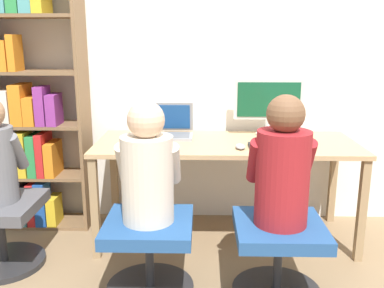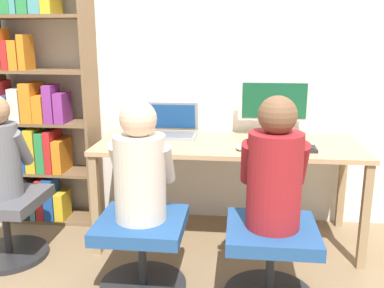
{
  "view_description": "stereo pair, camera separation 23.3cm",
  "coord_description": "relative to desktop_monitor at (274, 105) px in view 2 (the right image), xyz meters",
  "views": [
    {
      "loc": [
        -0.16,
        -2.5,
        1.4
      ],
      "look_at": [
        -0.23,
        0.17,
        0.74
      ],
      "focal_mm": 40.0,
      "sensor_mm": 36.0,
      "label": 1
    },
    {
      "loc": [
        0.07,
        -2.48,
        1.4
      ],
      "look_at": [
        -0.23,
        0.17,
        0.74
      ],
      "focal_mm": 40.0,
      "sensor_mm": 36.0,
      "label": 2
    }
  ],
  "objects": [
    {
      "name": "desk",
      "position": [
        -0.31,
        -0.22,
        -0.3
      ],
      "size": [
        1.78,
        0.7,
        0.71
      ],
      "color": "tan",
      "rests_on": "ground_plane"
    },
    {
      "name": "wall_back",
      "position": [
        -0.31,
        0.19,
        0.36
      ],
      "size": [
        10.0,
        0.05,
        2.6
      ],
      "color": "white",
      "rests_on": "ground_plane"
    },
    {
      "name": "ground_plane",
      "position": [
        -0.31,
        -0.57,
        -0.94
      ],
      "size": [
        14.0,
        14.0,
        0.0
      ],
      "primitive_type": "plane",
      "color": "#846B4C"
    },
    {
      "name": "office_chair_left",
      "position": [
        -0.05,
        -0.93,
        -0.68
      ],
      "size": [
        0.49,
        0.49,
        0.43
      ],
      "color": "#262628",
      "rests_on": "ground_plane"
    },
    {
      "name": "person_at_laptop",
      "position": [
        -0.77,
        -0.9,
        -0.21
      ],
      "size": [
        0.34,
        0.31,
        0.66
      ],
      "color": "beige",
      "rests_on": "office_chair_right"
    },
    {
      "name": "laptop",
      "position": [
        -0.73,
        -0.07,
        -0.18
      ],
      "size": [
        0.38,
        0.29,
        0.24
      ],
      "color": "gray",
      "rests_on": "desk"
    },
    {
      "name": "office_chair_side",
      "position": [
        -1.72,
        -0.65,
        -0.68
      ],
      "size": [
        0.49,
        0.49,
        0.43
      ],
      "color": "#262628",
      "rests_on": "ground_plane"
    },
    {
      "name": "bookshelf",
      "position": [
        -1.78,
        -0.03,
        -0.03
      ],
      "size": [
        0.76,
        0.29,
        1.94
      ],
      "color": "brown",
      "rests_on": "ground_plane"
    },
    {
      "name": "computer_mouse_by_keyboard",
      "position": [
        -0.23,
        -0.4,
        -0.21
      ],
      "size": [
        0.06,
        0.11,
        0.03
      ],
      "color": "#99999E",
      "rests_on": "desk"
    },
    {
      "name": "person_at_monitor",
      "position": [
        -0.05,
        -0.92,
        -0.19
      ],
      "size": [
        0.35,
        0.32,
        0.69
      ],
      "color": "maroon",
      "rests_on": "office_chair_left"
    },
    {
      "name": "office_chair_right",
      "position": [
        -0.77,
        -0.91,
        -0.68
      ],
      "size": [
        0.49,
        0.49,
        0.43
      ],
      "color": "#262628",
      "rests_on": "ground_plane"
    },
    {
      "name": "keyboard",
      "position": [
        0.04,
        -0.37,
        -0.22
      ],
      "size": [
        0.42,
        0.14,
        0.03
      ],
      "color": "#232326",
      "rests_on": "desk"
    },
    {
      "name": "desktop_monitor",
      "position": [
        0.0,
        0.0,
        0.0
      ],
      "size": [
        0.5,
        0.16,
        0.41
      ],
      "color": "beige",
      "rests_on": "desk"
    }
  ]
}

